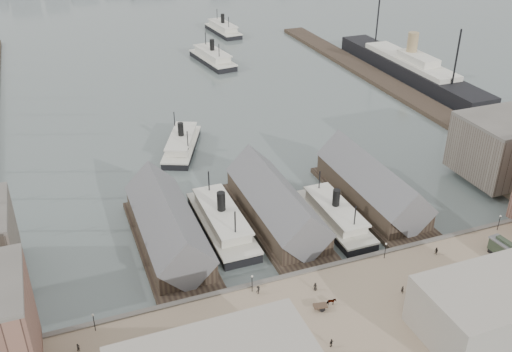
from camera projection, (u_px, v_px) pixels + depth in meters
name	position (u px, v px, depth m)	size (l,w,h in m)	color
ground	(306.00, 262.00, 122.91)	(900.00, 900.00, 0.00)	#4E5B58
quay	(352.00, 319.00, 106.03)	(180.00, 30.00, 2.00)	gray
seawall	(317.00, 272.00, 118.10)	(180.00, 1.20, 2.30)	#59544C
east_wharf	(388.00, 84.00, 220.85)	(10.00, 180.00, 1.60)	#2D231C
ferry_shed_west	(168.00, 228.00, 126.36)	(14.00, 42.00, 12.60)	#2D231C
ferry_shed_center	(276.00, 206.00, 134.53)	(14.00, 42.00, 12.60)	#2D231C
ferry_shed_east	(372.00, 186.00, 142.70)	(14.00, 42.00, 12.60)	#2D231C
street_bldg_center	(489.00, 310.00, 99.61)	(24.00, 16.00, 10.00)	gray
lamp_post_far_w	(94.00, 319.00, 100.77)	(0.44, 0.44, 3.92)	black
lamp_post_near_w	(252.00, 280.00, 110.20)	(0.44, 0.44, 3.92)	black
lamp_post_near_e	(386.00, 248.00, 119.63)	(0.44, 0.44, 3.92)	black
lamp_post_far_e	(500.00, 220.00, 129.06)	(0.44, 0.44, 3.92)	black
ferry_docked_west	(222.00, 221.00, 132.63)	(9.06, 30.21, 10.79)	black
ferry_docked_east	(335.00, 215.00, 135.35)	(8.16, 27.19, 9.71)	black
ferry_open_near	(182.00, 144.00, 170.38)	(17.90, 27.39, 9.44)	black
ferry_open_mid	(213.00, 57.00, 246.06)	(13.11, 31.65, 10.97)	black
ferry_open_far	(223.00, 29.00, 289.78)	(11.31, 29.98, 10.47)	black
ocean_steamer	(410.00, 68.00, 229.42)	(12.30, 89.90, 17.98)	black
tram	(511.00, 255.00, 118.71)	(3.79, 10.83, 3.77)	black
horse_cart_left	(159.00, 337.00, 99.56)	(4.58, 3.80, 1.59)	black
horse_cart_center	(327.00, 304.00, 107.24)	(4.91, 1.97, 1.49)	black
horse_cart_right	(423.00, 303.00, 107.41)	(4.83, 3.39, 1.65)	black
pedestrian_0	(78.00, 348.00, 97.27)	(0.63, 0.46, 1.72)	black
pedestrian_1	(166.00, 348.00, 97.14)	(0.86, 0.67, 1.78)	black
pedestrian_2	(258.00, 290.00, 110.54)	(1.13, 0.65, 1.75)	black
pedestrian_3	(331.00, 343.00, 98.29)	(1.00, 0.42, 1.71)	black
pedestrian_4	(315.00, 287.00, 111.47)	(0.83, 0.54, 1.70)	black
pedestrian_5	(402.00, 290.00, 110.69)	(0.58, 0.43, 1.60)	black
pedestrian_6	(436.00, 251.00, 121.66)	(0.85, 0.66, 1.75)	black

